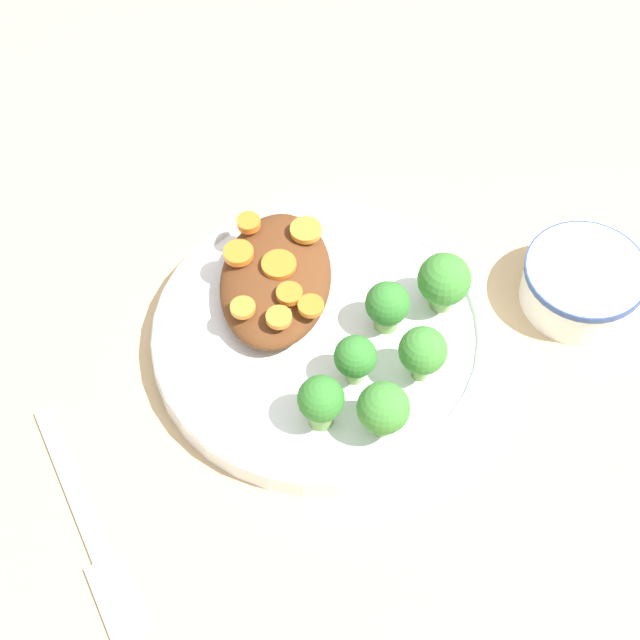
{
  "coord_description": "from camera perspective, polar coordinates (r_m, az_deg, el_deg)",
  "views": [
    {
      "loc": [
        0.46,
        0.04,
        0.71
      ],
      "look_at": [
        0.0,
        0.0,
        0.03
      ],
      "focal_mm": 60.0,
      "sensor_mm": 36.0,
      "label": 1
    }
  ],
  "objects": [
    {
      "name": "broccoli_floret_3",
      "position": [
        0.79,
        1.9,
        -2.03
      ],
      "size": [
        0.03,
        0.03,
        0.05
      ],
      "color": "#7FA85B",
      "rests_on": "plate"
    },
    {
      "name": "plate",
      "position": [
        0.84,
        0.0,
        -0.84
      ],
      "size": [
        0.26,
        0.26,
        0.02
      ],
      "color": "white",
      "rests_on": "ground_plane"
    },
    {
      "name": "carrot_slice_1",
      "position": [
        0.85,
        -0.76,
        4.81
      ],
      "size": [
        0.03,
        0.03,
        0.01
      ],
      "primitive_type": "cylinder",
      "color": "orange",
      "rests_on": "stew_mound"
    },
    {
      "name": "carrot_slice_0",
      "position": [
        0.81,
        -1.64,
        1.42
      ],
      "size": [
        0.02,
        0.02,
        0.01
      ],
      "primitive_type": "cylinder",
      "color": "orange",
      "rests_on": "stew_mound"
    },
    {
      "name": "stew_mound",
      "position": [
        0.84,
        -2.38,
        2.18
      ],
      "size": [
        0.13,
        0.09,
        0.03
      ],
      "primitive_type": "ellipsoid",
      "color": "#5B3319",
      "rests_on": "plate"
    },
    {
      "name": "dip_bowl",
      "position": [
        0.88,
        13.84,
        2.01
      ],
      "size": [
        0.1,
        0.1,
        0.04
      ],
      "color": "white",
      "rests_on": "ground_plane"
    },
    {
      "name": "fork",
      "position": [
        0.78,
        -12.12,
        -11.36
      ],
      "size": [
        0.17,
        0.11,
        0.01
      ],
      "rotation": [
        0.0,
        0.0,
        6.83
      ],
      "color": "silver",
      "rests_on": "ground_plane"
    },
    {
      "name": "broccoli_floret_5",
      "position": [
        0.76,
        3.4,
        -4.76
      ],
      "size": [
        0.04,
        0.04,
        0.05
      ],
      "color": "#759E51",
      "rests_on": "plate"
    },
    {
      "name": "carrot_slice_5",
      "position": [
        0.8,
        -2.21,
        0.14
      ],
      "size": [
        0.02,
        0.02,
        0.0
      ],
      "primitive_type": "cylinder",
      "color": "orange",
      "rests_on": "stew_mound"
    },
    {
      "name": "carrot_slice_3",
      "position": [
        0.86,
        -3.83,
        5.2
      ],
      "size": [
        0.02,
        0.02,
        0.01
      ],
      "primitive_type": "cylinder",
      "color": "orange",
      "rests_on": "stew_mound"
    },
    {
      "name": "broccoli_floret_0",
      "position": [
        0.79,
        5.5,
        -1.69
      ],
      "size": [
        0.04,
        0.04,
        0.05
      ],
      "color": "#759E51",
      "rests_on": "plate"
    },
    {
      "name": "broccoli_floret_2",
      "position": [
        0.77,
        0.05,
        -4.35
      ],
      "size": [
        0.03,
        0.03,
        0.05
      ],
      "color": "#759E51",
      "rests_on": "plate"
    },
    {
      "name": "carrot_slice_2",
      "position": [
        0.81,
        -4.14,
        0.66
      ],
      "size": [
        0.02,
        0.02,
        0.0
      ],
      "primitive_type": "cylinder",
      "color": "orange",
      "rests_on": "stew_mound"
    },
    {
      "name": "carrot_slice_6",
      "position": [
        0.84,
        -4.37,
        3.58
      ],
      "size": [
        0.02,
        0.02,
        0.01
      ],
      "primitive_type": "cylinder",
      "color": "orange",
      "rests_on": "stew_mound"
    },
    {
      "name": "broccoli_floret_1",
      "position": [
        0.83,
        6.63,
        2.09
      ],
      "size": [
        0.04,
        0.04,
        0.05
      ],
      "color": "#759E51",
      "rests_on": "plate"
    },
    {
      "name": "ground_plane",
      "position": [
        0.85,
        0.0,
        -1.33
      ],
      "size": [
        4.0,
        4.0,
        0.0
      ],
      "primitive_type": "plane",
      "color": "tan"
    },
    {
      "name": "carrot_slice_4",
      "position": [
        0.83,
        -2.21,
        2.97
      ],
      "size": [
        0.03,
        0.03,
        0.0
      ],
      "primitive_type": "cylinder",
      "color": "orange",
      "rests_on": "stew_mound"
    },
    {
      "name": "broccoli_floret_4",
      "position": [
        0.82,
        3.61,
        0.78
      ],
      "size": [
        0.03,
        0.03,
        0.05
      ],
      "color": "#759E51",
      "rests_on": "plate"
    },
    {
      "name": "carrot_slice_7",
      "position": [
        0.8,
        -0.53,
        0.47
      ],
      "size": [
        0.02,
        0.02,
        0.0
      ],
      "primitive_type": "cylinder",
      "color": "orange",
      "rests_on": "stew_mound"
    }
  ]
}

